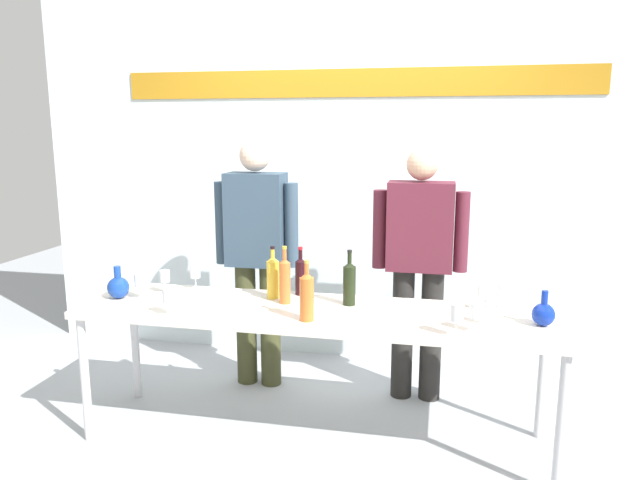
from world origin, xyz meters
The scene contains 21 objects.
ground_plane centered at (0.00, 0.00, 0.00)m, with size 10.00×10.00×0.00m, color #A0A5AB.
back_wall centered at (0.00, 1.32, 1.50)m, with size 4.96×0.11×3.00m.
display_table centered at (0.00, 0.00, 0.72)m, with size 2.67×0.66×0.78m.
decanter_blue_left centered at (-1.19, -0.02, 0.85)m, with size 0.13×0.13×0.19m.
decanter_blue_right centered at (1.20, -0.02, 0.84)m, with size 0.12×0.12×0.19m.
presenter_left centered at (-0.54, 0.66, 0.96)m, with size 0.58×0.22×1.69m.
presenter_right centered at (0.54, 0.66, 0.94)m, with size 0.60×0.22×1.65m.
wine_bottle_0 centered at (0.17, 0.13, 0.91)m, with size 0.07×0.07×0.32m.
wine_bottle_1 centered at (-0.15, 0.27, 0.90)m, with size 0.06×0.06×0.29m.
wine_bottle_2 centered at (-0.29, 0.17, 0.91)m, with size 0.07×0.07×0.31m.
wine_bottle_3 centered at (0.00, -0.19, 0.92)m, with size 0.08×0.08×0.32m.
wine_bottle_4 centered at (-0.19, 0.08, 0.92)m, with size 0.07×0.07×0.34m.
wine_glass_left_0 centered at (-0.97, 0.14, 0.88)m, with size 0.06×0.06×0.14m.
wine_glass_left_1 centered at (-0.75, -0.25, 0.88)m, with size 0.07×0.07×0.15m.
wine_glass_left_2 centered at (-1.05, 0.00, 0.89)m, with size 0.07×0.07×0.15m.
wine_glass_left_3 centered at (-0.82, 0.27, 0.89)m, with size 0.06×0.06×0.15m.
wine_glass_right_0 centered at (0.92, 0.19, 0.87)m, with size 0.06×0.06×0.14m.
wine_glass_right_1 centered at (1.03, 0.24, 0.87)m, with size 0.07×0.07×0.13m.
wine_glass_right_2 centered at (0.86, -0.19, 0.88)m, with size 0.07×0.07×0.15m.
wine_glass_right_3 centered at (0.76, -0.27, 0.90)m, with size 0.07×0.07×0.16m.
wine_glass_right_4 centered at (0.93, -0.06, 0.88)m, with size 0.06×0.06×0.14m.
Camera 1 is at (0.67, -3.05, 1.78)m, focal length 32.79 mm.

